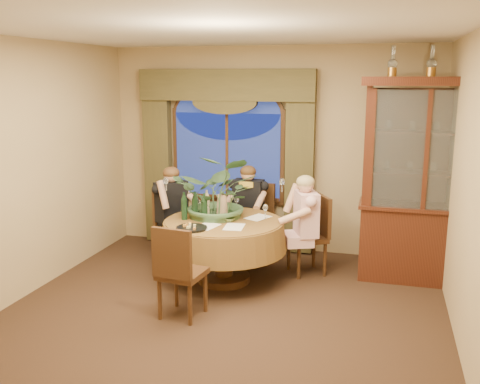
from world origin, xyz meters
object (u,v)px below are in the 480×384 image
(stoneware_vase, at_px, (222,206))
(wine_bottle_0, at_px, (204,207))
(dining_table, at_px, (224,251))
(person_scarf, at_px, (248,211))
(china_cabinet, at_px, (423,182))
(chair_front_left, at_px, (182,271))
(person_back, at_px, (171,214))
(wine_bottle_3, at_px, (184,206))
(chair_back, at_px, (176,226))
(wine_bottle_1, at_px, (207,204))
(oil_lamp_center, at_px, (432,61))
(chair_right, at_px, (307,236))
(wine_bottle_2, at_px, (195,205))
(person_pink, at_px, (306,227))
(oil_lamp_right, at_px, (472,60))
(chair_back_right, at_px, (255,221))
(oil_lamp_left, at_px, (393,61))
(centerpiece_plant, at_px, (219,163))
(olive_bowl, at_px, (229,220))

(stoneware_vase, distance_m, wine_bottle_0, 0.29)
(dining_table, relative_size, person_scarf, 1.19)
(china_cabinet, bearing_deg, chair_front_left, -144.53)
(person_back, height_order, wine_bottle_3, person_back)
(china_cabinet, distance_m, stoneware_vase, 2.36)
(chair_back, height_order, wine_bottle_0, wine_bottle_0)
(wine_bottle_1, bearing_deg, wine_bottle_0, -79.69)
(oil_lamp_center, relative_size, person_scarf, 0.27)
(chair_right, bearing_deg, wine_bottle_2, 83.82)
(dining_table, xyz_separation_m, person_pink, (0.91, 0.38, 0.26))
(chair_right, bearing_deg, person_scarf, 31.13)
(oil_lamp_right, distance_m, chair_back_right, 3.28)
(oil_lamp_center, bearing_deg, chair_back_right, 169.76)
(wine_bottle_1, bearing_deg, person_back, 145.16)
(person_scarf, relative_size, wine_bottle_0, 3.79)
(oil_lamp_left, relative_size, chair_front_left, 0.35)
(chair_right, distance_m, chair_front_left, 1.86)
(person_back, relative_size, stoneware_vase, 4.72)
(chair_right, height_order, wine_bottle_2, wine_bottle_2)
(oil_lamp_left, xyz_separation_m, wine_bottle_2, (-2.14, -0.70, -1.65))
(dining_table, distance_m, centerpiece_plant, 1.04)
(stoneware_vase, bearing_deg, oil_lamp_left, 14.80)
(oil_lamp_right, bearing_deg, wine_bottle_1, -168.78)
(chair_front_left, bearing_deg, wine_bottle_2, 109.50)
(oil_lamp_center, height_order, chair_back, oil_lamp_center)
(person_pink, height_order, centerpiece_plant, centerpiece_plant)
(oil_lamp_center, distance_m, chair_back_right, 2.97)
(oil_lamp_center, bearing_deg, chair_right, -174.50)
(stoneware_vase, bearing_deg, chair_front_left, -92.87)
(oil_lamp_left, distance_m, wine_bottle_2, 2.79)
(oil_lamp_left, height_order, chair_right, oil_lamp_left)
(chair_front_left, xyz_separation_m, wine_bottle_3, (-0.33, 0.92, 0.44))
(centerpiece_plant, bearing_deg, wine_bottle_0, -113.10)
(centerpiece_plant, bearing_deg, person_pink, 12.19)
(china_cabinet, distance_m, olive_bowl, 2.29)
(chair_right, xyz_separation_m, centerpiece_plant, (-1.00, -0.38, 0.92))
(chair_back, height_order, wine_bottle_2, wine_bottle_2)
(chair_back_right, bearing_deg, wine_bottle_2, 73.43)
(chair_back_right, xyz_separation_m, centerpiece_plant, (-0.22, -0.88, 0.92))
(china_cabinet, height_order, chair_front_left, china_cabinet)
(oil_lamp_left, distance_m, person_back, 3.31)
(oil_lamp_right, height_order, person_back, oil_lamp_right)
(person_back, height_order, stoneware_vase, person_back)
(person_pink, distance_m, wine_bottle_3, 1.47)
(chair_back_right, height_order, olive_bowl, chair_back_right)
(chair_right, relative_size, person_scarf, 0.77)
(oil_lamp_right, height_order, centerpiece_plant, oil_lamp_right)
(person_pink, xyz_separation_m, stoneware_vase, (-0.98, -0.21, 0.25))
(oil_lamp_center, relative_size, oil_lamp_right, 1.00)
(oil_lamp_center, distance_m, chair_front_left, 3.55)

